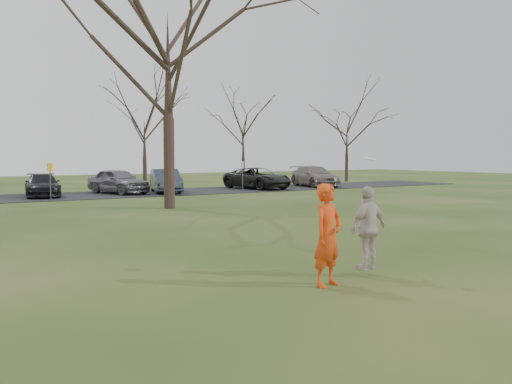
{
  "coord_description": "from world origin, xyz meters",
  "views": [
    {
      "loc": [
        -7.44,
        -8.12,
        2.49
      ],
      "look_at": [
        0.0,
        4.0,
        1.5
      ],
      "focal_mm": 37.13,
      "sensor_mm": 36.0,
      "label": 1
    }
  ],
  "objects_px": {
    "car_4": "(118,181)",
    "catching_play": "(368,228)",
    "car_7": "(315,176)",
    "car_5": "(166,181)",
    "car_3": "(42,185)",
    "big_tree": "(168,57)",
    "player_defender": "(328,235)",
    "car_6": "(257,178)"
  },
  "relations": [
    {
      "from": "car_4",
      "to": "catching_play",
      "type": "xyz_separation_m",
      "value": [
        -2.52,
        -25.39,
        0.16
      ]
    },
    {
      "from": "car_7",
      "to": "catching_play",
      "type": "distance_m",
      "value": 30.74
    },
    {
      "from": "car_5",
      "to": "car_7",
      "type": "height_order",
      "value": "car_7"
    },
    {
      "from": "car_3",
      "to": "big_tree",
      "type": "distance_m",
      "value": 12.61
    },
    {
      "from": "car_3",
      "to": "car_7",
      "type": "xyz_separation_m",
      "value": [
        20.03,
        -0.44,
        0.12
      ]
    },
    {
      "from": "player_defender",
      "to": "car_4",
      "type": "relative_size",
      "value": 0.42
    },
    {
      "from": "player_defender",
      "to": "car_6",
      "type": "bearing_deg",
      "value": 45.46
    },
    {
      "from": "car_5",
      "to": "catching_play",
      "type": "bearing_deg",
      "value": -88.33
    },
    {
      "from": "car_5",
      "to": "big_tree",
      "type": "distance_m",
      "value": 11.89
    },
    {
      "from": "car_7",
      "to": "catching_play",
      "type": "height_order",
      "value": "catching_play"
    },
    {
      "from": "car_7",
      "to": "catching_play",
      "type": "relative_size",
      "value": 2.35
    },
    {
      "from": "player_defender",
      "to": "catching_play",
      "type": "xyz_separation_m",
      "value": [
        1.24,
        0.22,
        0.02
      ]
    },
    {
      "from": "player_defender",
      "to": "big_tree",
      "type": "distance_m",
      "value": 16.77
    },
    {
      "from": "car_3",
      "to": "car_4",
      "type": "distance_m",
      "value": 4.57
    },
    {
      "from": "car_7",
      "to": "car_6",
      "type": "bearing_deg",
      "value": -168.1
    },
    {
      "from": "car_5",
      "to": "catching_play",
      "type": "xyz_separation_m",
      "value": [
        -5.44,
        -24.62,
        0.19
      ]
    },
    {
      "from": "big_tree",
      "to": "catching_play",
      "type": "bearing_deg",
      "value": -96.89
    },
    {
      "from": "car_5",
      "to": "big_tree",
      "type": "xyz_separation_m",
      "value": [
        -3.61,
        -9.48,
        6.19
      ]
    },
    {
      "from": "player_defender",
      "to": "catching_play",
      "type": "distance_m",
      "value": 1.26
    },
    {
      "from": "catching_play",
      "to": "big_tree",
      "type": "bearing_deg",
      "value": 83.11
    },
    {
      "from": "car_6",
      "to": "catching_play",
      "type": "relative_size",
      "value": 2.38
    },
    {
      "from": "car_3",
      "to": "car_5",
      "type": "xyz_separation_m",
      "value": [
        7.48,
        -0.74,
        0.09
      ]
    },
    {
      "from": "player_defender",
      "to": "car_6",
      "type": "distance_m",
      "value": 28.65
    },
    {
      "from": "car_3",
      "to": "car_7",
      "type": "relative_size",
      "value": 0.85
    },
    {
      "from": "player_defender",
      "to": "big_tree",
      "type": "xyz_separation_m",
      "value": [
        3.07,
        15.35,
        6.02
      ]
    },
    {
      "from": "player_defender",
      "to": "car_5",
      "type": "height_order",
      "value": "player_defender"
    },
    {
      "from": "player_defender",
      "to": "car_5",
      "type": "bearing_deg",
      "value": 59.41
    },
    {
      "from": "player_defender",
      "to": "catching_play",
      "type": "relative_size",
      "value": 0.84
    },
    {
      "from": "car_5",
      "to": "catching_play",
      "type": "distance_m",
      "value": 25.21
    },
    {
      "from": "player_defender",
      "to": "car_6",
      "type": "relative_size",
      "value": 0.35
    },
    {
      "from": "car_3",
      "to": "car_7",
      "type": "bearing_deg",
      "value": 5.96
    },
    {
      "from": "car_4",
      "to": "big_tree",
      "type": "bearing_deg",
      "value": -112.72
    },
    {
      "from": "car_3",
      "to": "big_tree",
      "type": "bearing_deg",
      "value": -62.05
    },
    {
      "from": "car_4",
      "to": "car_3",
      "type": "bearing_deg",
      "value": 161.46
    },
    {
      "from": "player_defender",
      "to": "catching_play",
      "type": "bearing_deg",
      "value": -5.49
    },
    {
      "from": "car_5",
      "to": "big_tree",
      "type": "height_order",
      "value": "big_tree"
    },
    {
      "from": "car_4",
      "to": "car_6",
      "type": "height_order",
      "value": "car_4"
    },
    {
      "from": "catching_play",
      "to": "big_tree",
      "type": "distance_m",
      "value": 16.38
    },
    {
      "from": "car_4",
      "to": "car_6",
      "type": "xyz_separation_m",
      "value": [
        10.13,
        -0.55,
        -0.03
      ]
    },
    {
      "from": "player_defender",
      "to": "big_tree",
      "type": "bearing_deg",
      "value": 63.16
    },
    {
      "from": "car_5",
      "to": "catching_play",
      "type": "relative_size",
      "value": 2.01
    },
    {
      "from": "player_defender",
      "to": "car_4",
      "type": "bearing_deg",
      "value": 66.1
    }
  ]
}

